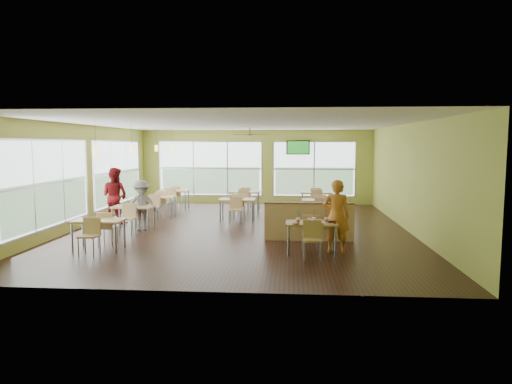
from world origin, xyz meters
TOP-DOWN VIEW (x-y plane):
  - room at (0.00, 0.00)m, footprint 12.00×12.04m
  - window_bays at (-2.65, 3.08)m, footprint 9.24×10.24m
  - main_table at (2.00, -3.00)m, footprint 1.22×1.52m
  - half_wall_divider at (2.00, -1.55)m, footprint 2.40×0.14m
  - dining_tables at (-1.05, 1.71)m, footprint 6.92×8.72m
  - pendant_lights at (-3.20, 0.68)m, footprint 0.11×7.31m
  - ceiling_fan at (-0.00, 3.00)m, footprint 1.25×1.25m
  - tv_backwall at (1.80, 5.90)m, footprint 1.00×0.07m
  - man_plaid at (2.59, -2.86)m, footprint 0.68×0.48m
  - patron_maroon at (-4.17, 0.53)m, footprint 1.06×0.92m
  - patron_grey at (-2.99, -0.38)m, footprint 1.10×0.80m
  - cup_blue at (1.68, -3.22)m, footprint 0.10×0.10m
  - cup_yellow at (1.93, -3.19)m, footprint 0.09×0.09m
  - cup_red_near at (2.05, -3.07)m, footprint 0.09×0.09m
  - cup_red_far at (2.33, -3.13)m, footprint 0.10×0.10m
  - food_basket at (2.47, -2.95)m, footprint 0.24×0.24m
  - ketchup_cup at (2.54, -3.13)m, footprint 0.06×0.06m
  - wrapper_left at (1.63, -3.30)m, footprint 0.19×0.17m
  - wrapper_mid at (2.07, -2.85)m, footprint 0.23×0.22m
  - wrapper_right at (2.20, -3.30)m, footprint 0.18×0.17m

SIDE VIEW (x-z plane):
  - half_wall_divider at x=2.00m, z-range 0.00..1.04m
  - dining_tables at x=-1.05m, z-range 0.20..1.07m
  - main_table at x=2.00m, z-range 0.20..1.07m
  - patron_grey at x=-2.99m, z-range 0.00..1.52m
  - ketchup_cup at x=2.54m, z-range 0.75..0.78m
  - wrapper_right at x=2.20m, z-range 0.75..0.79m
  - wrapper_left at x=1.63m, z-range 0.75..0.79m
  - wrapper_mid at x=2.07m, z-range 0.75..0.80m
  - food_basket at x=2.47m, z-range 0.75..0.81m
  - cup_yellow at x=1.93m, z-range 0.65..0.98m
  - cup_red_near at x=2.05m, z-range 0.65..0.99m
  - cup_blue at x=1.68m, z-range 0.64..1.00m
  - cup_red_far at x=2.33m, z-range 0.64..1.00m
  - man_plaid at x=2.59m, z-range 0.00..1.76m
  - patron_maroon at x=-4.17m, z-range 0.00..1.84m
  - window_bays at x=-2.65m, z-range 0.29..2.66m
  - room at x=0.00m, z-range 0.00..3.20m
  - tv_backwall at x=1.80m, z-range 2.15..2.75m
  - pendant_lights at x=-3.20m, z-range 2.02..2.88m
  - ceiling_fan at x=0.00m, z-range 2.80..3.09m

